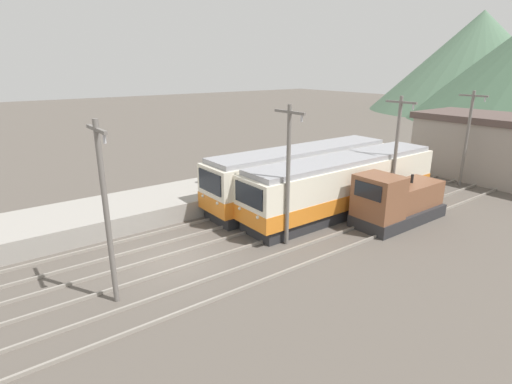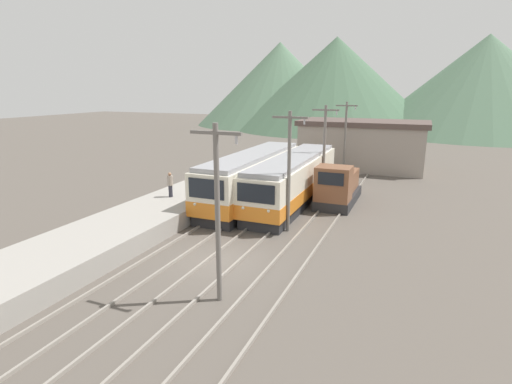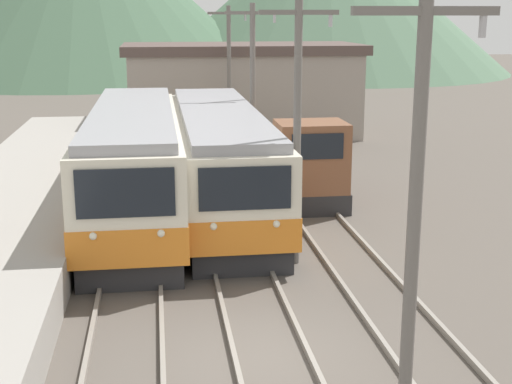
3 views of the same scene
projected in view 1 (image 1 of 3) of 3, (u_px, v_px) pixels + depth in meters
ground_plane at (176, 260)px, 18.26m from camera, size 200.00×200.00×0.00m
platform_left at (127, 211)px, 22.87m from camera, size 4.50×54.00×1.04m
track_left at (154, 239)px, 20.22m from camera, size 1.54×60.00×0.14m
track_center at (178, 260)px, 18.08m from camera, size 1.54×60.00×0.14m
track_right at (212, 288)px, 15.79m from camera, size 1.54×60.00×0.14m
commuter_train_left at (301, 177)px, 25.51m from camera, size 2.84×13.58×3.57m
commuter_train_center at (344, 186)px, 23.87m from camera, size 2.84×14.15×3.39m
shunting_locomotive at (396, 202)px, 22.27m from camera, size 2.40×5.97×3.00m
catenary_mast_near at (106, 208)px, 13.95m from camera, size 2.00×0.20×6.84m
catenary_mast_mid at (288, 171)px, 18.77m from camera, size 2.00×0.20×6.84m
catenary_mast_far at (396, 150)px, 23.59m from camera, size 2.00×0.20×6.84m
catenary_mast_distant at (467, 135)px, 28.42m from camera, size 2.00×0.20×6.84m
person_on_platform at (209, 171)px, 25.98m from camera, size 0.38×0.38×1.65m
station_building at (505, 149)px, 30.20m from camera, size 12.60×6.30×4.90m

